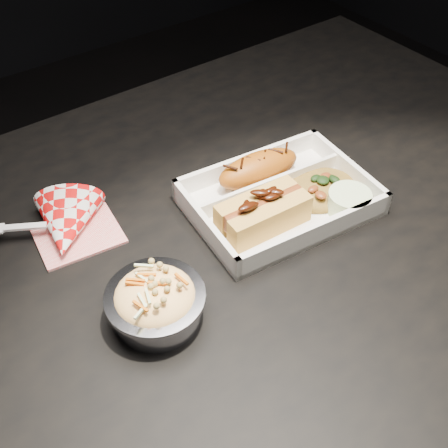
{
  "coord_description": "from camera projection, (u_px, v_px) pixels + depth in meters",
  "views": [
    {
      "loc": [
        -0.35,
        -0.44,
        1.29
      ],
      "look_at": [
        -0.05,
        -0.04,
        0.81
      ],
      "focal_mm": 45.0,
      "sensor_mm": 36.0,
      "label": 1
    }
  ],
  "objects": [
    {
      "name": "fried_pastry",
      "position": [
        258.0,
        168.0,
        0.82
      ],
      "size": [
        0.14,
        0.07,
        0.05
      ],
      "primitive_type": "ellipsoid",
      "rotation": [
        0.0,
        0.0,
        -0.11
      ],
      "color": "#A35010",
      "rests_on": "food_tray"
    },
    {
      "name": "hotdog",
      "position": [
        263.0,
        211.0,
        0.75
      ],
      "size": [
        0.13,
        0.07,
        0.06
      ],
      "rotation": [
        0.0,
        0.0,
        -0.06
      ],
      "color": "gold",
      "rests_on": "food_tray"
    },
    {
      "name": "dining_table",
      "position": [
        235.0,
        266.0,
        0.84
      ],
      "size": [
        1.2,
        0.8,
        0.75
      ],
      "color": "black",
      "rests_on": "ground"
    },
    {
      "name": "cupcake_liner",
      "position": [
        349.0,
        202.0,
        0.78
      ],
      "size": [
        0.06,
        0.06,
        0.03
      ],
      "primitive_type": "cylinder",
      "color": "beige",
      "rests_on": "food_tray"
    },
    {
      "name": "food_tray",
      "position": [
        279.0,
        201.0,
        0.8
      ],
      "size": [
        0.27,
        0.21,
        0.04
      ],
      "rotation": [
        0.0,
        0.0,
        -0.11
      ],
      "color": "white",
      "rests_on": "dining_table"
    },
    {
      "name": "foil_coleslaw_cup",
      "position": [
        155.0,
        301.0,
        0.64
      ],
      "size": [
        0.12,
        0.12,
        0.07
      ],
      "color": "silver",
      "rests_on": "dining_table"
    },
    {
      "name": "fried_rice_mound",
      "position": [
        321.0,
        184.0,
        0.81
      ],
      "size": [
        0.12,
        0.1,
        0.03
      ],
      "primitive_type": "ellipsoid",
      "rotation": [
        0.0,
        0.0,
        -0.11
      ],
      "color": "olive",
      "rests_on": "food_tray"
    },
    {
      "name": "napkin_fork",
      "position": [
        66.0,
        226.0,
        0.75
      ],
      "size": [
        0.16,
        0.15,
        0.1
      ],
      "rotation": [
        0.0,
        0.0,
        -0.52
      ],
      "color": "red",
      "rests_on": "dining_table"
    }
  ]
}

